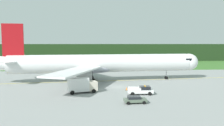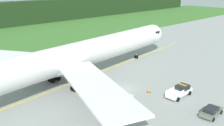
# 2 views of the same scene
# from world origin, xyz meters

# --- Properties ---
(ground) EXTENTS (320.00, 320.00, 0.00)m
(ground) POSITION_xyz_m (0.00, 0.00, 0.00)
(ground) COLOR gray
(grass_verge) EXTENTS (320.00, 48.04, 0.04)m
(grass_verge) POSITION_xyz_m (0.00, 58.02, 0.02)
(grass_verge) COLOR #3C6E2D
(grass_verge) RESTS_ON ground
(distant_tree_line) EXTENTS (288.00, 6.97, 10.34)m
(distant_tree_line) POSITION_xyz_m (0.00, 81.42, 5.17)
(distant_tree_line) COLOR #1E3419
(distant_tree_line) RESTS_ON ground
(taxiway_centerline_main) EXTENTS (81.73, 9.12, 0.01)m
(taxiway_centerline_main) POSITION_xyz_m (-3.38, 9.06, 0.00)
(taxiway_centerline_main) COLOR yellow
(taxiway_centerline_main) RESTS_ON ground
(airliner) EXTENTS (60.91, 45.23, 16.08)m
(airliner) POSITION_xyz_m (-4.16, 8.97, 5.01)
(airliner) COLOR silver
(airliner) RESTS_ON ground
(ops_pickup_truck) EXTENTS (5.35, 2.27, 1.94)m
(ops_pickup_truck) POSITION_xyz_m (4.58, -8.64, 0.90)
(ops_pickup_truck) COLOR white
(ops_pickup_truck) RESTS_ON ground
(catering_truck) EXTENTS (6.69, 4.07, 3.49)m
(catering_truck) POSITION_xyz_m (-8.21, -6.21, 1.76)
(catering_truck) COLOR beige
(catering_truck) RESTS_ON ground
(staff_car) EXTENTS (4.19, 2.27, 1.30)m
(staff_car) POSITION_xyz_m (2.08, -15.43, 0.70)
(staff_car) COLOR #546453
(staff_car) RESTS_ON ground
(apron_cone) EXTENTS (0.61, 0.61, 0.76)m
(apron_cone) POSITION_xyz_m (2.02, -4.03, 0.37)
(apron_cone) COLOR black
(apron_cone) RESTS_ON ground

